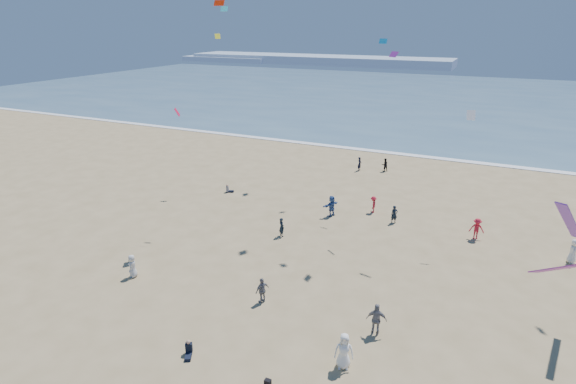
% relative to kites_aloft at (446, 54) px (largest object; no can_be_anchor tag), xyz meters
% --- Properties ---
extents(ocean, '(220.00, 100.00, 0.06)m').
position_rel_kites_aloft_xyz_m(ocean, '(-8.43, 81.52, -14.34)').
color(ocean, '#476B84').
rests_on(ocean, ground).
extents(surf_line, '(220.00, 1.20, 0.08)m').
position_rel_kites_aloft_xyz_m(surf_line, '(-8.43, 31.52, -14.33)').
color(surf_line, white).
rests_on(surf_line, ground).
extents(headland_far, '(110.00, 20.00, 3.20)m').
position_rel_kites_aloft_xyz_m(headland_far, '(-68.43, 156.52, -12.77)').
color(headland_far, '#7A8EA8').
rests_on(headland_far, ground).
extents(headland_near, '(40.00, 14.00, 2.00)m').
position_rel_kites_aloft_xyz_m(headland_near, '(-108.43, 151.52, -13.37)').
color(headland_near, '#7A8EA8').
rests_on(headland_near, ground).
extents(standing_flyers, '(30.20, 41.87, 1.92)m').
position_rel_kites_aloft_xyz_m(standing_flyers, '(-3.72, 2.47, -13.52)').
color(standing_flyers, black).
rests_on(standing_flyers, ground).
extents(seated_group, '(26.60, 25.02, 0.84)m').
position_rel_kites_aloft_xyz_m(seated_group, '(-6.82, -7.26, -13.95)').
color(seated_group, white).
rests_on(seated_group, ground).
extents(black_backpack, '(0.30, 0.22, 0.38)m').
position_rel_kites_aloft_xyz_m(black_backpack, '(-4.97, -10.87, -14.18)').
color(black_backpack, black).
rests_on(black_backpack, ground).
extents(kites_aloft, '(39.28, 38.53, 25.83)m').
position_rel_kites_aloft_xyz_m(kites_aloft, '(0.00, 0.00, 0.00)').
color(kites_aloft, orange).
rests_on(kites_aloft, ground).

